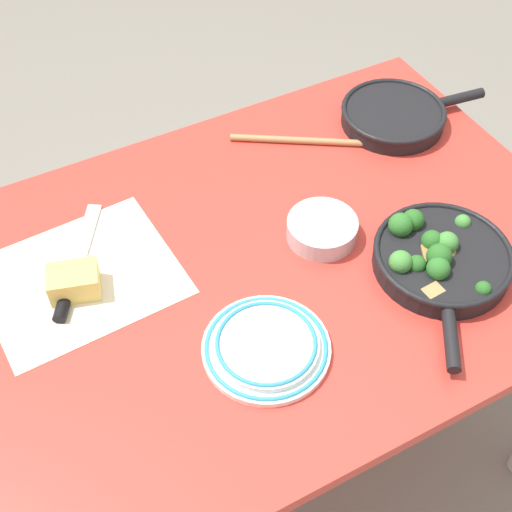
% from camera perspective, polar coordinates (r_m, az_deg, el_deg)
% --- Properties ---
extents(ground_plane, '(14.00, 14.00, 0.00)m').
position_cam_1_polar(ground_plane, '(2.01, 0.00, -14.92)').
color(ground_plane, slate).
extents(dining_table_red, '(1.29, 0.87, 0.77)m').
position_cam_1_polar(dining_table_red, '(1.42, 0.00, -2.73)').
color(dining_table_red, red).
rests_on(dining_table_red, ground_plane).
extents(skillet_broccoli, '(0.28, 0.35, 0.08)m').
position_cam_1_polar(skillet_broccoli, '(1.37, 14.47, -0.10)').
color(skillet_broccoli, black).
rests_on(skillet_broccoli, dining_table_red).
extents(skillet_eggs, '(0.35, 0.24, 0.04)m').
position_cam_1_polar(skillet_eggs, '(1.68, 11.00, 11.01)').
color(skillet_eggs, black).
rests_on(skillet_eggs, dining_table_red).
extents(wooden_spoon, '(0.36, 0.24, 0.02)m').
position_cam_1_polar(wooden_spoon, '(1.61, 6.96, 9.03)').
color(wooden_spoon, '#A87A4C').
rests_on(wooden_spoon, dining_table_red).
extents(parchment_sheet, '(0.36, 0.31, 0.00)m').
position_cam_1_polar(parchment_sheet, '(1.38, -13.85, -1.68)').
color(parchment_sheet, beige).
rests_on(parchment_sheet, dining_table_red).
extents(grater_knife, '(0.18, 0.27, 0.02)m').
position_cam_1_polar(grater_knife, '(1.37, -14.44, -1.56)').
color(grater_knife, silver).
rests_on(grater_knife, dining_table_red).
extents(cheese_block, '(0.11, 0.09, 0.05)m').
position_cam_1_polar(cheese_block, '(1.34, -14.35, -2.02)').
color(cheese_block, '#E0C15B').
rests_on(cheese_block, dining_table_red).
extents(dinner_plate_stack, '(0.22, 0.22, 0.03)m').
position_cam_1_polar(dinner_plate_stack, '(1.23, 0.83, -7.23)').
color(dinner_plate_stack, white).
rests_on(dinner_plate_stack, dining_table_red).
extents(prep_bowl_steel, '(0.14, 0.14, 0.04)m').
position_cam_1_polar(prep_bowl_steel, '(1.40, 5.29, 2.17)').
color(prep_bowl_steel, '#B7B7BC').
rests_on(prep_bowl_steel, dining_table_red).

